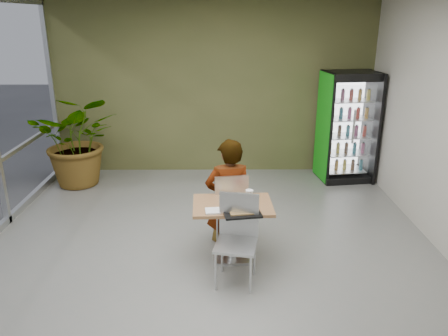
{
  "coord_description": "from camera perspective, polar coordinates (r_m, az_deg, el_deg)",
  "views": [
    {
      "loc": [
        0.16,
        -4.7,
        2.9
      ],
      "look_at": [
        0.2,
        0.73,
        1.0
      ],
      "focal_mm": 35.0,
      "sensor_mm": 36.0,
      "label": 1
    }
  ],
  "objects": [
    {
      "name": "ground",
      "position": [
        5.52,
        -2.02,
        -12.4
      ],
      "size": [
        7.0,
        7.0,
        0.0
      ],
      "primitive_type": "plane",
      "color": "slate",
      "rests_on": "ground"
    },
    {
      "name": "chair_near",
      "position": [
        4.98,
        1.76,
        -8.26
      ],
      "size": [
        0.53,
        0.53,
        1.02
      ],
      "rotation": [
        0.0,
        0.0,
        -0.19
      ],
      "color": "#BABCBF",
      "rests_on": "ground"
    },
    {
      "name": "beverage_fridge",
      "position": [
        8.24,
        15.8,
        5.16
      ],
      "size": [
        0.99,
        0.81,
        1.98
      ],
      "rotation": [
        0.0,
        0.0,
        0.13
      ],
      "color": "black",
      "rests_on": "ground"
    },
    {
      "name": "cafeteria_tray",
      "position": [
        5.03,
        2.36,
        -5.88
      ],
      "size": [
        0.47,
        0.37,
        0.02
      ],
      "primitive_type": "cube",
      "rotation": [
        0.0,
        0.0,
        0.15
      ],
      "color": "black",
      "rests_on": "dining_table"
    },
    {
      "name": "room_envelope",
      "position": [
        4.88,
        -2.24,
        3.81
      ],
      "size": [
        6.0,
        7.0,
        3.2
      ],
      "primitive_type": null,
      "color": "beige",
      "rests_on": "ground"
    },
    {
      "name": "potted_plant",
      "position": [
        8.14,
        -18.43,
        3.48
      ],
      "size": [
        1.58,
        1.39,
        1.64
      ],
      "primitive_type": "imported",
      "rotation": [
        0.0,
        0.0,
        0.08
      ],
      "color": "#27622C",
      "rests_on": "ground"
    },
    {
      "name": "soda_cup",
      "position": [
        5.3,
        3.32,
        -3.75
      ],
      "size": [
        0.09,
        0.09,
        0.16
      ],
      "color": "white",
      "rests_on": "dining_table"
    },
    {
      "name": "napkin_stack",
      "position": [
        5.08,
        -1.5,
        -5.63
      ],
      "size": [
        0.18,
        0.18,
        0.02
      ],
      "primitive_type": "cube",
      "rotation": [
        0.0,
        0.0,
        0.1
      ],
      "color": "white",
      "rests_on": "dining_table"
    },
    {
      "name": "pizza_plate",
      "position": [
        5.35,
        1.13,
        -4.24
      ],
      "size": [
        0.3,
        0.25,
        0.03
      ],
      "color": "white",
      "rests_on": "dining_table"
    },
    {
      "name": "seated_woman",
      "position": [
        5.81,
        0.63,
        -4.41
      ],
      "size": [
        0.7,
        0.51,
        1.73
      ],
      "primitive_type": "imported",
      "rotation": [
        0.0,
        0.0,
        3.3
      ],
      "color": "black",
      "rests_on": "ground"
    },
    {
      "name": "dining_table",
      "position": [
        5.38,
        1.12,
        -6.79
      ],
      "size": [
        0.98,
        0.7,
        0.75
      ],
      "rotation": [
        0.0,
        0.0,
        0.04
      ],
      "color": "#A37246",
      "rests_on": "ground"
    },
    {
      "name": "chair_far",
      "position": [
        5.76,
        0.81,
        -4.51
      ],
      "size": [
        0.5,
        0.5,
        0.98
      ],
      "rotation": [
        0.0,
        0.0,
        3.3
      ],
      "color": "#BABCBF",
      "rests_on": "ground"
    }
  ]
}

